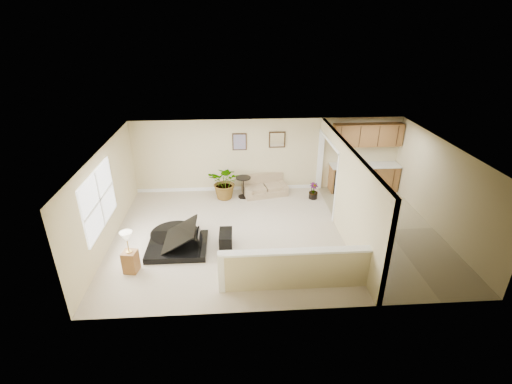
{
  "coord_description": "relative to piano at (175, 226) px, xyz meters",
  "views": [
    {
      "loc": [
        -1.17,
        -8.82,
        5.49
      ],
      "look_at": [
        -0.57,
        0.4,
        1.11
      ],
      "focal_mm": 26.0,
      "sensor_mm": 36.0,
      "label": 1
    }
  ],
  "objects": [
    {
      "name": "wall_mirror",
      "position": [
        3.02,
        3.41,
        1.2
      ],
      "size": [
        0.55,
        0.04,
        0.55
      ],
      "color": "#332212",
      "rests_on": "back_wall"
    },
    {
      "name": "pony_half_wall",
      "position": [
        2.8,
        -1.86,
        -0.09
      ],
      "size": [
        3.42,
        0.22,
        1.0
      ],
      "color": "beige",
      "rests_on": "floor"
    },
    {
      "name": "back_wall",
      "position": [
        2.72,
        3.44,
        0.65
      ],
      "size": [
        9.0,
        0.04,
        2.5
      ],
      "primitive_type": "cube",
      "color": "beige",
      "rests_on": "floor"
    },
    {
      "name": "piano_bench",
      "position": [
        1.3,
        -0.14,
        -0.38
      ],
      "size": [
        0.35,
        0.67,
        0.44
      ],
      "primitive_type": "cube",
      "rotation": [
        0.0,
        0.0,
        -0.02
      ],
      "color": "black",
      "rests_on": "floor"
    },
    {
      "name": "left_window",
      "position": [
        -1.76,
        -0.06,
        0.85
      ],
      "size": [
        0.05,
        2.15,
        1.45
      ],
      "primitive_type": "cube",
      "color": "white",
      "rests_on": "left_wall"
    },
    {
      "name": "left_wall",
      "position": [
        -1.78,
        0.44,
        0.65
      ],
      "size": [
        0.04,
        6.0,
        2.5
      ],
      "primitive_type": "cube",
      "color": "beige",
      "rests_on": "floor"
    },
    {
      "name": "loveseat",
      "position": [
        2.59,
        3.07,
        -0.29
      ],
      "size": [
        1.61,
        1.1,
        0.83
      ],
      "rotation": [
        0.0,
        0.0,
        0.21
      ],
      "color": "tan",
      "rests_on": "floor"
    },
    {
      "name": "kitchen_vinyl",
      "position": [
        5.87,
        0.44,
        -0.6
      ],
      "size": [
        2.7,
        6.0,
        0.01
      ],
      "primitive_type": "cube",
      "color": "tan",
      "rests_on": "floor"
    },
    {
      "name": "lamp_stand",
      "position": [
        -0.93,
        -1.01,
        -0.15
      ],
      "size": [
        0.37,
        0.37,
        1.08
      ],
      "color": "#965D31",
      "rests_on": "floor"
    },
    {
      "name": "ceiling",
      "position": [
        2.72,
        0.44,
        1.9
      ],
      "size": [
        9.0,
        6.0,
        0.04
      ],
      "primitive_type": "cube",
      "color": "white",
      "rests_on": "back_wall"
    },
    {
      "name": "palm_plant",
      "position": [
        1.28,
        2.79,
        -0.03
      ],
      "size": [
        1.29,
        1.21,
        1.17
      ],
      "color": "black",
      "rests_on": "floor"
    },
    {
      "name": "wall_art_left",
      "position": [
        1.77,
        3.41,
        1.15
      ],
      "size": [
        0.48,
        0.04,
        0.58
      ],
      "color": "#332212",
      "rests_on": "back_wall"
    },
    {
      "name": "small_plant",
      "position": [
        4.17,
        2.58,
        -0.37
      ],
      "size": [
        0.4,
        0.4,
        0.55
      ],
      "color": "black",
      "rests_on": "floor"
    },
    {
      "name": "piano",
      "position": [
        0.0,
        0.0,
        0.0
      ],
      "size": [
        1.83,
        1.89,
        1.45
      ],
      "rotation": [
        0.0,
        0.0,
        -0.0
      ],
      "color": "black",
      "rests_on": "floor"
    },
    {
      "name": "kitchen_cabinets",
      "position": [
        5.91,
        3.17,
        0.27
      ],
      "size": [
        2.36,
        0.65,
        2.33
      ],
      "color": "#965D31",
      "rests_on": "floor"
    },
    {
      "name": "right_wall",
      "position": [
        7.22,
        0.44,
        0.65
      ],
      "size": [
        0.04,
        6.0,
        2.5
      ],
      "primitive_type": "cube",
      "color": "beige",
      "rests_on": "floor"
    },
    {
      "name": "front_wall",
      "position": [
        2.72,
        -2.56,
        0.65
      ],
      "size": [
        9.0,
        0.04,
        2.5
      ],
      "primitive_type": "cube",
      "color": "beige",
      "rests_on": "floor"
    },
    {
      "name": "interior_partition",
      "position": [
        4.52,
        0.69,
        0.61
      ],
      "size": [
        0.18,
        5.99,
        2.5
      ],
      "color": "beige",
      "rests_on": "floor"
    },
    {
      "name": "accent_table",
      "position": [
        1.86,
        2.83,
        -0.14
      ],
      "size": [
        0.5,
        0.5,
        0.72
      ],
      "color": "black",
      "rests_on": "floor"
    },
    {
      "name": "floor",
      "position": [
        2.72,
        0.44,
        -0.6
      ],
      "size": [
        9.0,
        9.0,
        0.0
      ],
      "primitive_type": "plane",
      "color": "beige",
      "rests_on": "ground"
    }
  ]
}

